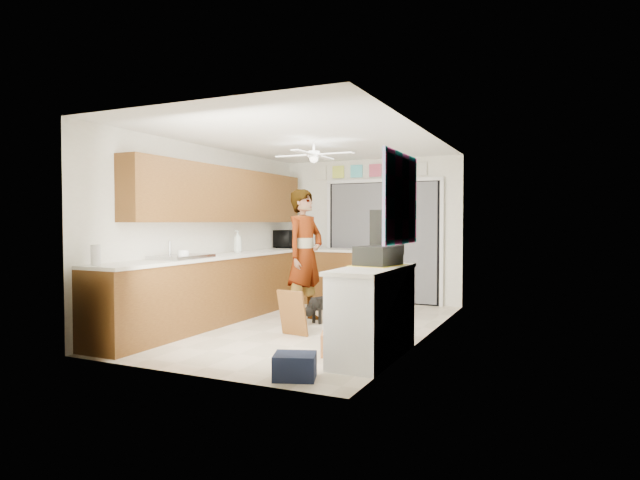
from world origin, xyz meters
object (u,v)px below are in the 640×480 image
(microwave, at_px, (291,239))
(soap_bottle, at_px, (238,241))
(paper_towel_roll, at_px, (96,255))
(man, at_px, (305,255))
(navy_crate, at_px, (295,366))
(suitcase, at_px, (378,256))
(cardboard_box, at_px, (340,344))
(dog, at_px, (324,308))
(cup, at_px, (183,255))

(microwave, relative_size, soap_bottle, 1.69)
(paper_towel_roll, distance_m, man, 2.89)
(paper_towel_roll, bearing_deg, navy_crate, 1.21)
(paper_towel_roll, xyz_separation_m, suitcase, (2.73, 1.29, -0.01))
(soap_bottle, height_order, navy_crate, soap_bottle)
(navy_crate, bearing_deg, microwave, 118.33)
(microwave, relative_size, man, 0.30)
(cardboard_box, bearing_deg, suitcase, 43.27)
(soap_bottle, relative_size, suitcase, 0.69)
(cardboard_box, bearing_deg, paper_towel_roll, -157.68)
(soap_bottle, height_order, cardboard_box, soap_bottle)
(suitcase, distance_m, navy_crate, 1.59)
(soap_bottle, distance_m, navy_crate, 3.66)
(suitcase, relative_size, dog, 0.95)
(paper_towel_roll, xyz_separation_m, cardboard_box, (2.41, 0.99, -0.93))
(suitcase, height_order, man, man)
(navy_crate, bearing_deg, cardboard_box, 87.55)
(suitcase, bearing_deg, paper_towel_roll, -145.22)
(microwave, height_order, paper_towel_roll, microwave)
(cardboard_box, distance_m, dog, 1.85)
(soap_bottle, bearing_deg, dog, -2.83)
(cardboard_box, relative_size, man, 0.21)
(suitcase, relative_size, cardboard_box, 1.26)
(man, distance_m, dog, 0.80)
(soap_bottle, xyz_separation_m, cardboard_box, (2.39, -1.68, -0.99))
(soap_bottle, distance_m, cup, 1.51)
(cup, distance_m, paper_towel_roll, 1.19)
(suitcase, distance_m, man, 2.05)
(microwave, relative_size, paper_towel_roll, 2.54)
(microwave, relative_size, navy_crate, 1.54)
(cardboard_box, xyz_separation_m, dog, (-0.92, 1.60, 0.08))
(microwave, xyz_separation_m, cup, (0.12, -3.12, -0.10))
(cardboard_box, bearing_deg, microwave, 125.19)
(paper_towel_roll, relative_size, cardboard_box, 0.58)
(microwave, bearing_deg, paper_towel_roll, -170.55)
(cardboard_box, bearing_deg, man, 126.88)
(cup, relative_size, man, 0.08)
(soap_bottle, xyz_separation_m, navy_crate, (2.35, -2.62, -1.00))
(navy_crate, bearing_deg, man, 114.73)
(paper_towel_roll, height_order, suitcase, paper_towel_roll)
(suitcase, height_order, cardboard_box, suitcase)
(man, relative_size, dog, 3.65)
(soap_bottle, relative_size, man, 0.18)
(navy_crate, xyz_separation_m, man, (-1.19, 2.58, 0.82))
(microwave, height_order, soap_bottle, soap_bottle)
(suitcase, bearing_deg, man, 148.70)
(dog, bearing_deg, man, -162.77)
(dog, bearing_deg, paper_towel_roll, -97.08)
(man, xyz_separation_m, dog, (0.31, -0.03, -0.73))
(microwave, height_order, navy_crate, microwave)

